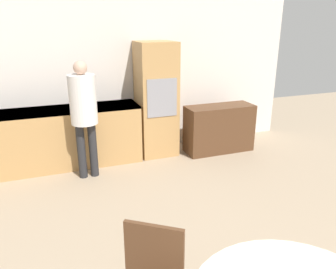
# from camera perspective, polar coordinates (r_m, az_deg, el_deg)

# --- Properties ---
(wall_back) EXTENTS (6.42, 0.05, 2.60)m
(wall_back) POSITION_cam_1_polar(r_m,az_deg,el_deg) (5.50, -9.52, 9.98)
(wall_back) COLOR silver
(wall_back) RESTS_ON ground_plane
(kitchen_counter) EXTENTS (2.64, 0.60, 0.91)m
(kitchen_counter) POSITION_cam_1_polar(r_m,az_deg,el_deg) (5.27, -19.41, -0.59)
(kitchen_counter) COLOR tan
(kitchen_counter) RESTS_ON ground_plane
(oven_unit) EXTENTS (0.61, 0.59, 1.86)m
(oven_unit) POSITION_cam_1_polar(r_m,az_deg,el_deg) (5.40, -2.06, 6.05)
(oven_unit) COLOR tan
(oven_unit) RESTS_ON ground_plane
(sideboard) EXTENTS (1.17, 0.45, 0.80)m
(sideboard) POSITION_cam_1_polar(r_m,az_deg,el_deg) (5.70, 8.87, 1.04)
(sideboard) COLOR #51331E
(sideboard) RESTS_ON ground_plane
(person_standing) EXTENTS (0.36, 0.36, 1.66)m
(person_standing) POSITION_cam_1_polar(r_m,az_deg,el_deg) (4.63, -14.48, 4.50)
(person_standing) COLOR #262628
(person_standing) RESTS_ON ground_plane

